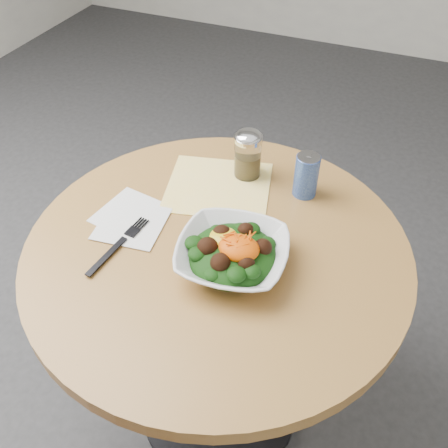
% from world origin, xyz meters
% --- Properties ---
extents(ground, '(6.00, 6.00, 0.00)m').
position_xyz_m(ground, '(0.00, 0.00, 0.00)').
color(ground, '#2D2D30').
rests_on(ground, ground).
extents(table, '(0.90, 0.90, 0.75)m').
position_xyz_m(table, '(0.00, 0.00, 0.55)').
color(table, black).
rests_on(table, ground).
extents(cloth_napkin, '(0.32, 0.30, 0.00)m').
position_xyz_m(cloth_napkin, '(-0.08, 0.20, 0.75)').
color(cloth_napkin, yellow).
rests_on(cloth_napkin, table).
extents(paper_napkins, '(0.20, 0.21, 0.00)m').
position_xyz_m(paper_napkins, '(-0.23, -0.00, 0.75)').
color(paper_napkins, silver).
rests_on(paper_napkins, table).
extents(salad_bowl, '(0.27, 0.27, 0.09)m').
position_xyz_m(salad_bowl, '(0.06, -0.05, 0.78)').
color(salad_bowl, silver).
rests_on(salad_bowl, table).
extents(fork, '(0.05, 0.21, 0.00)m').
position_xyz_m(fork, '(-0.21, -0.09, 0.76)').
color(fork, black).
rests_on(fork, table).
extents(spice_shaker, '(0.08, 0.08, 0.14)m').
position_xyz_m(spice_shaker, '(-0.03, 0.28, 0.82)').
color(spice_shaker, silver).
rests_on(spice_shaker, table).
extents(beverage_can, '(0.06, 0.06, 0.12)m').
position_xyz_m(beverage_can, '(0.13, 0.26, 0.81)').
color(beverage_can, navy).
rests_on(beverage_can, table).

